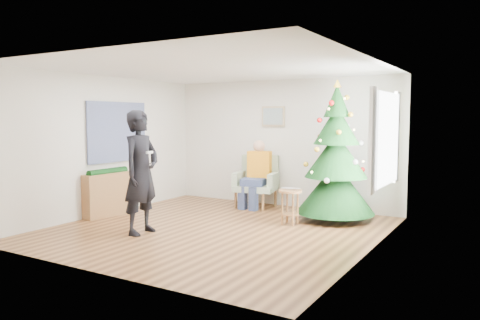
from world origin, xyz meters
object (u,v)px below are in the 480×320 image
Objects in this scene: console at (108,194)px; christmas_tree at (336,157)px; armchair at (257,188)px; standing_man at (141,172)px; stool at (290,207)px.

christmas_tree is at bearing 32.52° from console.
armchair is 2.93m from console.
armchair is 1.05× the size of console.
standing_man is 1.71m from console.
armchair is at bearing 54.92° from console.
christmas_tree is 1.29× the size of standing_man.
stool is 2.57m from standing_man.
console is (-3.21, -1.06, 0.10)m from stool.
standing_man is (-1.76, -1.75, 0.67)m from stool.
console is (-1.96, -2.17, 0.01)m from armchair.
stool is 3.38m from console.
console is at bearing 61.94° from standing_man.
standing_man is 1.94× the size of console.
christmas_tree reaches higher than armchair.
christmas_tree reaches higher than standing_man.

